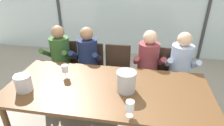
% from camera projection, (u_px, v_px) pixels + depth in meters
% --- Properties ---
extents(ground, '(14.00, 14.00, 0.00)m').
position_uv_depth(ground, '(118.00, 90.00, 3.51)').
color(ground, '#9E9384').
extents(window_glass_panel, '(7.63, 0.03, 2.60)m').
position_uv_depth(window_glass_panel, '(129.00, 1.00, 4.36)').
color(window_glass_panel, silver).
rests_on(window_glass_panel, ground).
extents(window_mullion_right, '(0.06, 0.06, 2.60)m').
position_uv_depth(window_mullion_right, '(210.00, 3.00, 4.08)').
color(window_mullion_right, '#38383D').
rests_on(window_mullion_right, ground).
extents(dining_table, '(2.43, 1.07, 0.73)m').
position_uv_depth(dining_table, '(107.00, 92.00, 2.33)').
color(dining_table, brown).
rests_on(dining_table, ground).
extents(chair_near_curtain, '(0.49, 0.49, 0.86)m').
position_uv_depth(chair_near_curtain, '(65.00, 63.00, 3.38)').
color(chair_near_curtain, '#332319').
rests_on(chair_near_curtain, ground).
extents(chair_left_of_center, '(0.46, 0.46, 0.86)m').
position_uv_depth(chair_left_of_center, '(90.00, 65.00, 3.29)').
color(chair_left_of_center, '#332319').
rests_on(chair_left_of_center, ground).
extents(chair_center, '(0.45, 0.45, 0.86)m').
position_uv_depth(chair_center, '(117.00, 68.00, 3.21)').
color(chair_center, '#332319').
rests_on(chair_center, ground).
extents(chair_right_of_center, '(0.49, 0.49, 0.86)m').
position_uv_depth(chair_right_of_center, '(149.00, 69.00, 3.16)').
color(chair_right_of_center, '#332319').
rests_on(chair_right_of_center, ground).
extents(chair_near_window_right, '(0.47, 0.47, 0.86)m').
position_uv_depth(chair_near_window_right, '(176.00, 72.00, 3.08)').
color(chair_near_window_right, '#332319').
rests_on(chair_near_window_right, ground).
extents(person_olive_shirt, '(0.47, 0.61, 1.18)m').
position_uv_depth(person_olive_shirt, '(59.00, 57.00, 3.18)').
color(person_olive_shirt, '#2D5123').
rests_on(person_olive_shirt, ground).
extents(person_navy_polo, '(0.46, 0.61, 1.18)m').
position_uv_depth(person_navy_polo, '(87.00, 59.00, 3.11)').
color(person_navy_polo, '#192347').
rests_on(person_navy_polo, ground).
extents(person_maroon_top, '(0.48, 0.63, 1.18)m').
position_uv_depth(person_maroon_top, '(148.00, 64.00, 2.96)').
color(person_maroon_top, brown).
rests_on(person_maroon_top, ground).
extents(person_pale_blue_shirt, '(0.46, 0.61, 1.18)m').
position_uv_depth(person_pale_blue_shirt, '(181.00, 66.00, 2.89)').
color(person_pale_blue_shirt, '#9EB2D1').
rests_on(person_pale_blue_shirt, ground).
extents(ice_bucket_primary, '(0.20, 0.20, 0.20)m').
position_uv_depth(ice_bucket_primary, '(23.00, 83.00, 2.20)').
color(ice_bucket_primary, '#B7B7BC').
rests_on(ice_bucket_primary, dining_table).
extents(ice_bucket_secondary, '(0.23, 0.23, 0.25)m').
position_uv_depth(ice_bucket_secondary, '(126.00, 81.00, 2.19)').
color(ice_bucket_secondary, '#B7B7BC').
rests_on(ice_bucket_secondary, dining_table).
extents(wine_glass_by_left_taster, '(0.08, 0.08, 0.17)m').
position_uv_depth(wine_glass_by_left_taster, '(130.00, 106.00, 1.81)').
color(wine_glass_by_left_taster, silver).
rests_on(wine_glass_by_left_taster, dining_table).
extents(wine_glass_near_bucket, '(0.08, 0.08, 0.17)m').
position_uv_depth(wine_glass_near_bucket, '(65.00, 69.00, 2.46)').
color(wine_glass_near_bucket, silver).
rests_on(wine_glass_near_bucket, dining_table).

